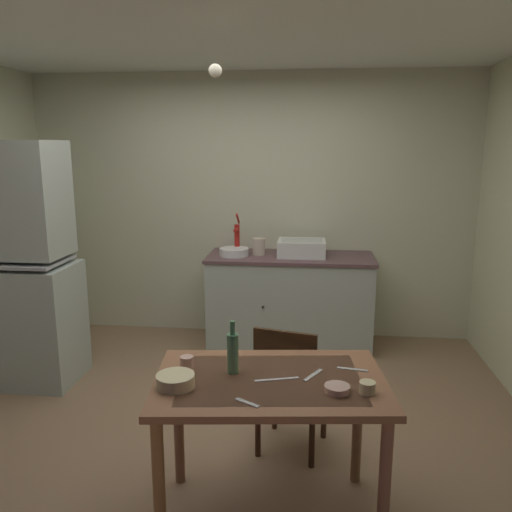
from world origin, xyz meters
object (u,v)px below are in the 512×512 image
at_px(hutch_cabinet, 17,273).
at_px(mixing_bowl_counter, 234,252).
at_px(chair_far_side, 290,385).
at_px(teacup_mint, 367,387).
at_px(serving_bowl_wide, 175,381).
at_px(dining_table, 270,399).
at_px(hand_pump, 237,236).
at_px(glass_bottle, 233,352).
at_px(sink_basin, 302,248).

relative_size(hutch_cabinet, mixing_bowl_counter, 7.05).
height_order(chair_far_side, teacup_mint, chair_far_side).
distance_m(serving_bowl_wide, teacup_mint, 0.89).
bearing_deg(dining_table, mixing_bowl_counter, 102.78).
bearing_deg(hutch_cabinet, hand_pump, 32.85).
bearing_deg(hutch_cabinet, glass_bottle, -34.96).
height_order(sink_basin, chair_far_side, sink_basin).
bearing_deg(glass_bottle, sink_basin, 83.02).
xyz_separation_m(sink_basin, teacup_mint, (0.36, -2.51, -0.15)).
height_order(chair_far_side, serving_bowl_wide, chair_far_side).
bearing_deg(serving_bowl_wide, sink_basin, 78.15).
bearing_deg(glass_bottle, hutch_cabinet, 145.04).
distance_m(sink_basin, chair_far_side, 1.88).
xyz_separation_m(dining_table, serving_bowl_wide, (-0.44, -0.13, 0.14)).
height_order(hand_pump, glass_bottle, hand_pump).
distance_m(sink_basin, dining_table, 2.42).
bearing_deg(sink_basin, serving_bowl_wide, -101.85).
distance_m(dining_table, teacup_mint, 0.49).
height_order(hutch_cabinet, glass_bottle, hutch_cabinet).
distance_m(hutch_cabinet, hand_pump, 1.93).
relative_size(mixing_bowl_counter, glass_bottle, 1.01).
distance_m(hutch_cabinet, mixing_bowl_counter, 1.86).
bearing_deg(mixing_bowl_counter, glass_bottle, -81.55).
xyz_separation_m(serving_bowl_wide, glass_bottle, (0.24, 0.18, 0.08)).
bearing_deg(sink_basin, chair_far_side, -90.72).
bearing_deg(hutch_cabinet, sink_basin, 24.09).
bearing_deg(sink_basin, teacup_mint, -81.85).
distance_m(chair_far_side, glass_bottle, 0.74).
bearing_deg(glass_bottle, serving_bowl_wide, -143.00).
bearing_deg(teacup_mint, hutch_cabinet, 149.75).
relative_size(mixing_bowl_counter, dining_table, 0.23).
relative_size(hutch_cabinet, teacup_mint, 25.59).
xyz_separation_m(sink_basin, mixing_bowl_counter, (-0.63, -0.05, -0.04)).
xyz_separation_m(sink_basin, chair_far_side, (-0.02, -1.81, -0.50)).
height_order(mixing_bowl_counter, dining_table, mixing_bowl_counter).
relative_size(hand_pump, teacup_mint, 5.17).
height_order(serving_bowl_wide, glass_bottle, glass_bottle).
height_order(dining_table, chair_far_side, chair_far_side).
height_order(sink_basin, teacup_mint, sink_basin).
distance_m(chair_far_side, teacup_mint, 0.87).
bearing_deg(mixing_bowl_counter, dining_table, -77.22).
height_order(teacup_mint, glass_bottle, glass_bottle).
relative_size(hutch_cabinet, dining_table, 1.61).
relative_size(sink_basin, mixing_bowl_counter, 1.61).
bearing_deg(chair_far_side, hand_pump, 107.73).
bearing_deg(teacup_mint, serving_bowl_wide, -177.92).
xyz_separation_m(serving_bowl_wide, teacup_mint, (0.89, 0.03, -0.00)).
bearing_deg(dining_table, hand_pump, 101.97).
distance_m(dining_table, chair_far_side, 0.64).
bearing_deg(glass_bottle, chair_far_side, 64.05).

